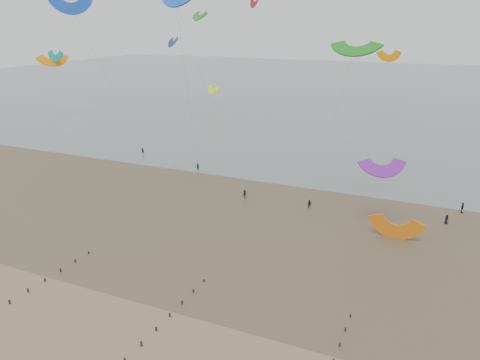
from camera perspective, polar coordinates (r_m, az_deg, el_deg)
name	(u,v)px	position (r m, az deg, el deg)	size (l,w,h in m)	color
ground	(116,329)	(52.91, -14.87, -17.17)	(500.00, 500.00, 0.00)	brown
sea_and_shore	(224,209)	(80.38, -1.99, -3.49)	(500.00, 665.00, 0.03)	#475654
kitesurfer_lead	(198,166)	(101.09, -5.17, 1.67)	(0.59, 0.39, 1.62)	black
kitesurfers	(455,203)	(88.36, 24.77, -2.60)	(115.52, 22.97, 1.86)	black
grounded_kite	(395,238)	(73.59, 18.33, -6.71)	(6.76, 3.54, 5.15)	orange
kites_airborne	(313,54)	(126.02, 8.91, 14.93)	(249.67, 110.42, 39.91)	#038793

